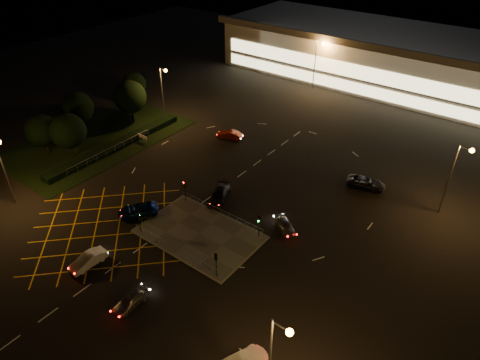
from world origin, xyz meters
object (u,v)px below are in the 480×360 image
Objects in this scene: signal_se at (216,260)px; car_right_silver at (285,225)px; car_left_blue at (138,210)px; signal_nw at (185,187)px; car_near_silver at (131,300)px; car_far_dkgrey at (219,195)px; car_circ_red at (230,135)px; car_east_grey at (366,183)px; car_queue_white at (88,260)px; signal_sw at (139,217)px; signal_ne at (259,222)px.

car_right_silver is (1.77, 11.09, -1.71)m from signal_se.
car_left_blue is 1.32× the size of car_right_silver.
signal_se and signal_nw have the same top height.
car_far_dkgrey reaches higher than car_near_silver.
signal_se reaches higher than car_circ_red.
car_near_silver is 0.75× the size of car_east_grey.
signal_se is 0.61× the size of car_left_blue.
car_right_silver is at bearing 55.02° from car_queue_white.
car_circ_red reaches higher than car_right_silver.
signal_sw is 31.48m from car_east_grey.
car_circ_red is (-9.62, 14.63, -0.03)m from car_far_dkgrey.
car_right_silver is at bearing 69.30° from car_near_silver.
signal_sw is at bearing 131.20° from car_east_grey.
car_queue_white is (-0.48, -7.29, -1.65)m from signal_sw.
car_near_silver is (-4.40, -8.19, -1.68)m from signal_se.
car_near_silver is 0.92× the size of car_queue_white.
signal_nw is at bearing 1.30° from car_circ_red.
car_east_grey is (21.02, 23.51, 0.03)m from car_left_blue.
signal_sw is 0.59× the size of car_east_grey.
car_queue_white is at bearing -40.53° from car_left_blue.
signal_se is 0.79× the size of car_near_silver.
car_left_blue is 18.93m from car_right_silver.
signal_sw is 0.73× the size of car_circ_red.
signal_ne is at bearing 27.80° from car_circ_red.
car_right_silver is 24.72m from car_circ_red.
car_near_silver is at bearing 4.09° from car_circ_red.
signal_sw is at bearing -1.99° from car_left_blue.
car_left_blue is at bearing 151.86° from car_right_silver.
car_east_grey is at bearing 71.10° from signal_ne.
car_circ_red is at bearing -54.58° from signal_se.
signal_se is at bearing 33.09° from car_queue_white.
car_queue_white is at bearing 136.94° from car_east_grey.
car_near_silver is 20.25m from car_right_silver.
signal_nw reaches higher than car_left_blue.
signal_sw is at bearing 162.73° from car_right_silver.
car_circ_red is (-6.22, 17.64, -1.65)m from signal_nw.
car_circ_red is at bearing 76.53° from car_east_grey.
car_east_grey is (6.07, 17.74, -1.63)m from signal_ne.
car_far_dkgrey is 1.32× the size of car_right_silver.
signal_sw is at bearing -90.00° from signal_nw.
signal_sw is 4.04m from car_left_blue.
car_left_blue is (-14.94, 2.21, -1.65)m from signal_se.
car_near_silver is at bearing 132.85° from signal_sw.
car_east_grey is at bearing 44.46° from signal_nw.
car_left_blue is at bearing -8.43° from signal_se.
signal_nw is (0.00, 7.99, 0.00)m from signal_sw.
signal_ne is 0.79× the size of car_near_silver.
car_far_dkgrey reaches higher than car_queue_white.
car_queue_white reaches higher than car_left_blue.
signal_sw is 1.00× the size of signal_nw.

